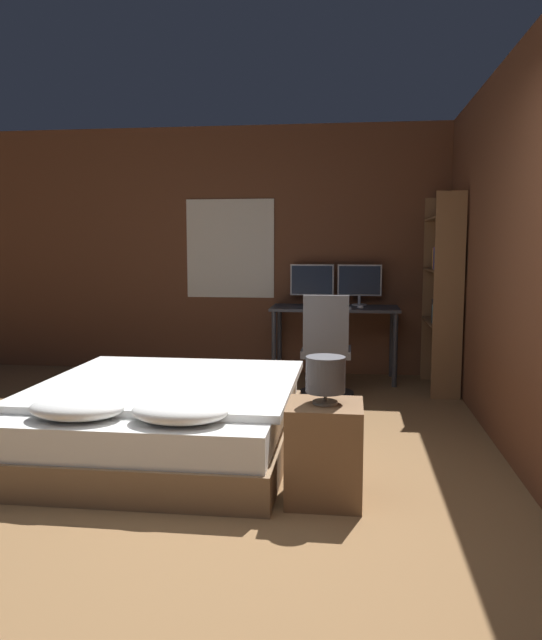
% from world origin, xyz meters
% --- Properties ---
extents(ground_plane, '(20.00, 20.00, 0.00)m').
position_xyz_m(ground_plane, '(0.00, 0.00, 0.00)').
color(ground_plane, brown).
extents(wall_back, '(12.00, 0.08, 2.70)m').
position_xyz_m(wall_back, '(-0.01, 4.07, 1.35)').
color(wall_back, brown).
rests_on(wall_back, ground_plane).
extents(wall_side_right, '(0.06, 12.00, 2.70)m').
position_xyz_m(wall_side_right, '(1.76, 1.50, 1.35)').
color(wall_side_right, brown).
rests_on(wall_side_right, ground_plane).
extents(bed, '(1.73, 1.98, 0.55)m').
position_xyz_m(bed, '(-0.55, 1.24, 0.24)').
color(bed, '#846647').
rests_on(bed, ground_plane).
extents(nightstand, '(0.41, 0.41, 0.55)m').
position_xyz_m(nightstand, '(0.56, 0.56, 0.27)').
color(nightstand, brown).
rests_on(nightstand, ground_plane).
extents(bedside_lamp, '(0.22, 0.22, 0.26)m').
position_xyz_m(bedside_lamp, '(0.56, 0.56, 0.71)').
color(bedside_lamp, gray).
rests_on(bedside_lamp, nightstand).
extents(desk, '(1.32, 0.60, 0.78)m').
position_xyz_m(desk, '(0.54, 3.70, 0.67)').
color(desk, '#38383D').
rests_on(desk, ground_plane).
extents(monitor_left, '(0.46, 0.16, 0.43)m').
position_xyz_m(monitor_left, '(0.28, 3.90, 1.02)').
color(monitor_left, '#B7B7BC').
rests_on(monitor_left, desk).
extents(monitor_right, '(0.46, 0.16, 0.43)m').
position_xyz_m(monitor_right, '(0.79, 3.90, 1.02)').
color(monitor_right, '#B7B7BC').
rests_on(monitor_right, desk).
extents(keyboard, '(0.34, 0.13, 0.02)m').
position_xyz_m(keyboard, '(0.54, 3.50, 0.78)').
color(keyboard, '#B7B7BC').
rests_on(keyboard, desk).
extents(computer_mouse, '(0.07, 0.05, 0.04)m').
position_xyz_m(computer_mouse, '(0.80, 3.50, 0.79)').
color(computer_mouse, '#B7B7BC').
rests_on(computer_mouse, desk).
extents(office_chair, '(0.52, 0.52, 0.97)m').
position_xyz_m(office_chair, '(0.48, 2.92, 0.38)').
color(office_chair, black).
rests_on(office_chair, ground_plane).
extents(bookshelf, '(0.27, 0.88, 1.89)m').
position_xyz_m(bookshelf, '(1.58, 3.33, 1.04)').
color(bookshelf, brown).
rests_on(bookshelf, ground_plane).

